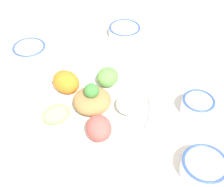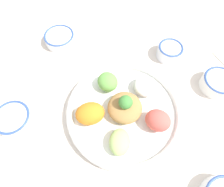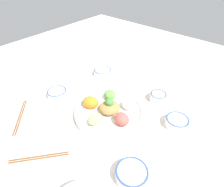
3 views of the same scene
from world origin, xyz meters
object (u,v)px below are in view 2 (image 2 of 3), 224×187
object	(u,v)px
salad_platter	(124,110)
rice_bowl_plain	(14,119)
sauce_bowl_dark	(170,51)
rice_bowl_blue	(219,83)
sauce_bowl_far	(60,38)
serving_spoon_extra	(214,52)

from	to	relation	value
salad_platter	rice_bowl_plain	size ratio (longest dim) A/B	3.25
rice_bowl_plain	sauce_bowl_dark	bearing A→B (deg)	-53.36
rice_bowl_blue	rice_bowl_plain	xyz separation A→B (m)	(-0.22, 0.59, -0.00)
rice_bowl_plain	sauce_bowl_far	size ratio (longest dim) A/B	0.96
sauce_bowl_far	serving_spoon_extra	size ratio (longest dim) A/B	0.93
serving_spoon_extra	rice_bowl_plain	bearing A→B (deg)	-94.46
salad_platter	sauce_bowl_far	world-z (taller)	salad_platter
salad_platter	sauce_bowl_far	distance (m)	0.36
serving_spoon_extra	rice_bowl_blue	bearing A→B (deg)	-38.82
salad_platter	sauce_bowl_dark	world-z (taller)	salad_platter
rice_bowl_blue	sauce_bowl_far	xyz separation A→B (m)	(0.10, 0.55, -0.00)
rice_bowl_blue	rice_bowl_plain	bearing A→B (deg)	110.56
rice_bowl_blue	rice_bowl_plain	world-z (taller)	rice_bowl_blue
rice_bowl_blue	serving_spoon_extra	world-z (taller)	rice_bowl_blue
sauce_bowl_far	rice_bowl_blue	bearing A→B (deg)	-100.28
rice_bowl_blue	sauce_bowl_dark	size ratio (longest dim) A/B	1.21
salad_platter	rice_bowl_plain	bearing A→B (deg)	104.14
salad_platter	rice_bowl_blue	bearing A→B (deg)	-62.91
sauce_bowl_dark	sauce_bowl_far	bearing A→B (deg)	90.39
sauce_bowl_dark	salad_platter	bearing A→B (deg)	152.97
serving_spoon_extra	sauce_bowl_dark	bearing A→B (deg)	-110.81
salad_platter	rice_bowl_blue	xyz separation A→B (m)	(0.14, -0.28, -0.00)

